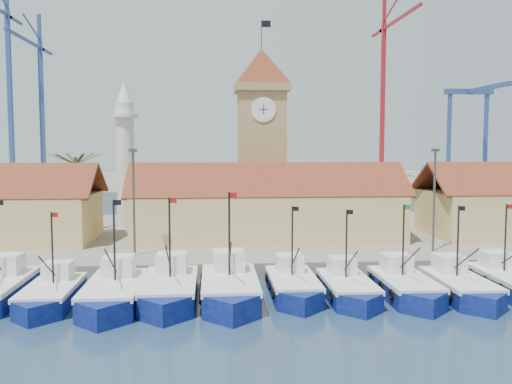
{
  "coord_description": "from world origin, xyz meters",
  "views": [
    {
      "loc": [
        -5.44,
        -36.31,
        10.99
      ],
      "look_at": [
        -1.21,
        18.0,
        6.32
      ],
      "focal_mm": 40.0,
      "sensor_mm": 36.0,
      "label": 1
    }
  ],
  "objects": [
    {
      "name": "ground",
      "position": [
        0.0,
        0.0,
        0.0
      ],
      "size": [
        400.0,
        400.0,
        0.0
      ],
      "primitive_type": "plane",
      "color": "#1D3A4F",
      "rests_on": "ground"
    },
    {
      "name": "quay",
      "position": [
        0.0,
        24.0,
        0.75
      ],
      "size": [
        140.0,
        32.0,
        1.5
      ],
      "primitive_type": "cube",
      "color": "gray",
      "rests_on": "ground"
    },
    {
      "name": "terminal",
      "position": [
        0.0,
        110.0,
        1.0
      ],
      "size": [
        240.0,
        80.0,
        2.0
      ],
      "primitive_type": "cube",
      "color": "gray",
      "rests_on": "ground"
    },
    {
      "name": "boat_2",
      "position": [
        -16.34,
        2.28,
        0.69
      ],
      "size": [
        3.22,
        8.82,
        6.67
      ],
      "color": "#0B1058",
      "rests_on": "ground"
    },
    {
      "name": "boat_3",
      "position": [
        -12.11,
        1.83,
        0.78
      ],
      "size": [
        3.66,
        10.03,
        7.59
      ],
      "color": "#0B1058",
      "rests_on": "ground"
    },
    {
      "name": "boat_4",
      "position": [
        -8.4,
        2.48,
        0.79
      ],
      "size": [
        3.69,
        10.1,
        7.64
      ],
      "color": "#0B1058",
      "rests_on": "ground"
    },
    {
      "name": "boat_5",
      "position": [
        -4.24,
        2.35,
        0.83
      ],
      "size": [
        3.87,
        10.59,
        8.01
      ],
      "color": "#0B1058",
      "rests_on": "ground"
    },
    {
      "name": "boat_6",
      "position": [
        0.33,
        3.23,
        0.71
      ],
      "size": [
        3.3,
        9.04,
        6.84
      ],
      "color": "#0B1058",
      "rests_on": "ground"
    },
    {
      "name": "boat_7",
      "position": [
        4.1,
        2.36,
        0.69
      ],
      "size": [
        3.21,
        8.8,
        6.66
      ],
      "color": "#0B1058",
      "rests_on": "ground"
    },
    {
      "name": "boat_8",
      "position": [
        8.25,
        2.33,
        0.72
      ],
      "size": [
        3.38,
        9.26,
        7.01
      ],
      "color": "#0B1058",
      "rests_on": "ground"
    },
    {
      "name": "boat_9",
      "position": [
        12.14,
        1.98,
        0.71
      ],
      "size": [
        3.34,
        9.14,
        6.91
      ],
      "color": "#0B1058",
      "rests_on": "ground"
    },
    {
      "name": "boat_10",
      "position": [
        16.38,
        3.3,
        0.71
      ],
      "size": [
        3.3,
        9.05,
        6.85
      ],
      "color": "#0B1058",
      "rests_on": "ground"
    },
    {
      "name": "hall_center",
      "position": [
        0.0,
        20.0,
        3.99
      ],
      "size": [
        27.04,
        10.13,
        7.61
      ],
      "color": "#D8C477",
      "rests_on": "quay"
    },
    {
      "name": "clock_tower",
      "position": [
        0.0,
        26.0,
        11.96
      ],
      "size": [
        5.8,
        5.8,
        22.7
      ],
      "color": "tan",
      "rests_on": "quay"
    },
    {
      "name": "minaret",
      "position": [
        -15.0,
        28.0,
        9.73
      ],
      "size": [
        3.0,
        3.0,
        16.3
      ],
      "color": "silver",
      "rests_on": "quay"
    },
    {
      "name": "palm_tree",
      "position": [
        -20.0,
        26.0,
        6.25
      ],
      "size": [
        5.6,
        5.03,
        8.39
      ],
      "color": "brown",
      "rests_on": "quay"
    },
    {
      "name": "lamp_posts",
      "position": [
        0.5,
        12.0,
        6.48
      ],
      "size": [
        80.7,
        0.25,
        9.03
      ],
      "color": "#3F3F44",
      "rests_on": "quay"
    },
    {
      "name": "crane_blue_far",
      "position": [
        -52.28,
        100.76,
        27.72
      ],
      "size": [
        1.0,
        32.26,
        46.45
      ],
      "color": "navy",
      "rests_on": "terminal"
    },
    {
      "name": "crane_blue_near",
      "position": [
        -46.84,
        106.4,
        24.33
      ],
      "size": [
        1.0,
        33.63,
        40.1
      ],
      "color": "navy",
      "rests_on": "terminal"
    },
    {
      "name": "crane_red_right",
      "position": [
        37.44,
        103.3,
        27.37
      ],
      "size": [
        1.0,
        35.31,
        45.33
      ],
      "color": "#A51920",
      "rests_on": "terminal"
    },
    {
      "name": "gantry",
      "position": [
        62.0,
        106.65,
        20.04
      ],
      "size": [
        13.0,
        22.0,
        23.2
      ],
      "color": "navy",
      "rests_on": "terminal"
    }
  ]
}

